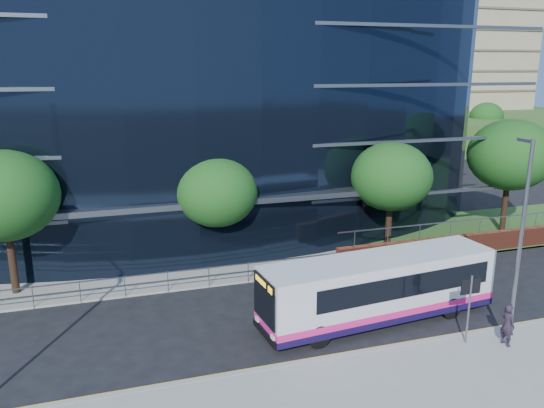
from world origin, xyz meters
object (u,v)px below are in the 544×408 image
object	(u,v)px
tree_far_d	(510,155)
city_bus	(381,287)
street_sign	(470,295)
pedestrian	(507,325)
tree_far_a	(4,196)
tree_far_b	(217,192)
tree_dist_e	(387,119)
streetlight_east	(520,239)
tree_far_c	(391,177)
tree_dist_f	(486,116)

from	to	relation	value
tree_far_d	city_bus	distance (m)	16.53
street_sign	pedestrian	xyz separation A→B (m)	(1.37, -0.60, -1.16)
tree_far_a	tree_far_b	world-z (taller)	tree_far_a
tree_dist_e	city_bus	distance (m)	44.34
tree_far_d	streetlight_east	xyz separation A→B (m)	(-10.00, -12.17, -0.75)
tree_far_c	streetlight_east	world-z (taller)	streetlight_east
tree_far_b	streetlight_east	bearing A→B (deg)	-52.37
tree_dist_e	city_bus	world-z (taller)	tree_dist_e
tree_far_d	city_bus	xyz separation A→B (m)	(-13.63, -8.58, -3.68)
tree_far_d	city_bus	size ratio (longest dim) A/B	0.70
tree_dist_e	tree_far_b	bearing A→B (deg)	-131.52
tree_dist_e	city_bus	xyz separation A→B (m)	(-21.63, -38.58, -3.03)
tree_far_a	tree_far_d	xyz separation A→B (m)	(29.00, 1.00, 0.33)
street_sign	tree_far_c	world-z (taller)	tree_far_c
tree_dist_f	pedestrian	xyz separation A→B (m)	(-34.13, -44.19, -3.22)
tree_far_a	pedestrian	world-z (taller)	tree_far_a
tree_far_b	tree_dist_e	size ratio (longest dim) A/B	0.93
tree_far_b	tree_far_d	xyz separation A→B (m)	(19.00, 0.50, 0.98)
tree_far_b	city_bus	size ratio (longest dim) A/B	0.57
tree_dist_e	pedestrian	world-z (taller)	tree_dist_e
tree_dist_f	city_bus	world-z (taller)	tree_dist_f
tree_far_c	tree_dist_f	distance (m)	46.67
tree_far_a	streetlight_east	bearing A→B (deg)	-30.46
tree_dist_f	city_bus	xyz separation A→B (m)	(-37.63, -40.58, -2.70)
tree_far_a	tree_far_b	size ratio (longest dim) A/B	1.15
streetlight_east	tree_far_a	bearing A→B (deg)	149.54
tree_dist_e	pedestrian	distance (m)	46.05
tree_far_b	city_bus	world-z (taller)	tree_far_b
city_bus	tree_dist_f	bearing A→B (deg)	41.65
tree_far_c	tree_far_d	distance (m)	9.08
street_sign	tree_far_d	xyz separation A→B (m)	(11.50, 11.59, 3.04)
tree_far_a	pedestrian	bearing A→B (deg)	-30.65
tree_far_d	streetlight_east	bearing A→B (deg)	-129.40
tree_dist_e	streetlight_east	bearing A→B (deg)	-113.11
tree_far_d	streetlight_east	distance (m)	15.77
tree_dist_e	city_bus	size ratio (longest dim) A/B	0.61
street_sign	pedestrian	bearing A→B (deg)	-23.53
tree_dist_f	pedestrian	bearing A→B (deg)	-127.68
street_sign	tree_dist_e	size ratio (longest dim) A/B	0.43
pedestrian	tree_far_a	bearing A→B (deg)	51.29
tree_far_b	tree_far_c	size ratio (longest dim) A/B	0.93
tree_far_a	tree_far_b	distance (m)	10.03
tree_far_b	tree_far_c	world-z (taller)	tree_far_c
tree_far_c	city_bus	size ratio (longest dim) A/B	0.61
tree_far_c	tree_far_b	bearing A→B (deg)	177.14
tree_far_b	tree_far_d	distance (m)	19.03
tree_far_a	streetlight_east	xyz separation A→B (m)	(19.00, -11.17, -0.42)
street_sign	tree_far_a	world-z (taller)	tree_far_a
tree_far_b	tree_far_c	bearing A→B (deg)	-2.86
tree_far_a	tree_far_b	xyz separation A→B (m)	(10.00, 0.50, -0.65)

